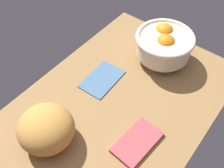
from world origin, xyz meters
TOP-DOWN VIEW (x-y plane):
  - ground_plane at (0.00, 0.00)cm, footprint 80.99×54.16cm
  - fruit_bowl at (26.45, -0.33)cm, footprint 20.30×20.30cm
  - bread_loaf at (-21.65, 7.88)cm, footprint 16.13×16.43cm
  - napkin_folded at (-7.27, -12.87)cm, footprint 15.24×9.49cm
  - napkin_spare at (5.02, 10.16)cm, footprint 15.43×10.22cm

SIDE VIEW (x-z plane):
  - ground_plane at x=0.00cm, z-range -3.00..0.00cm
  - napkin_spare at x=5.02cm, z-range 0.00..0.80cm
  - napkin_folded at x=-7.27cm, z-range 0.00..1.12cm
  - bread_loaf at x=-21.65cm, z-range 0.00..11.01cm
  - fruit_bowl at x=26.45cm, z-range 1.15..12.84cm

